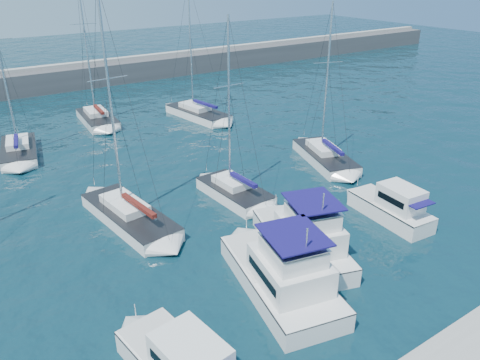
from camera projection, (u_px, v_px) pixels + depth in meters
ground at (276, 259)px, 28.87m from camera, size 220.00×220.00×0.00m
breakwater at (53, 82)px, 67.42m from camera, size 160.00×6.00×4.45m
motor_yacht_port_inner at (284, 276)px, 25.40m from camera, size 5.73×9.59×4.69m
motor_yacht_stbd_inner at (304, 240)px, 28.66m from camera, size 6.01×9.04×4.69m
motor_yacht_stbd_outer at (393, 208)px, 32.83m from camera, size 2.85×6.43×3.20m
sailboat_mid_b at (129, 215)px, 32.74m from camera, size 4.09×9.40×16.05m
sailboat_mid_c at (235, 192)px, 36.17m from camera, size 3.29×6.72×13.85m
sailboat_mid_e at (325, 157)px, 42.76m from camera, size 5.46×8.75×14.18m
sailboat_back_a at (19, 150)px, 44.05m from camera, size 4.48×8.20×17.10m
sailboat_back_b at (97, 118)px, 53.15m from camera, size 3.78×8.10×17.34m
sailboat_back_c at (198, 113)px, 55.11m from camera, size 4.35×9.33×15.39m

